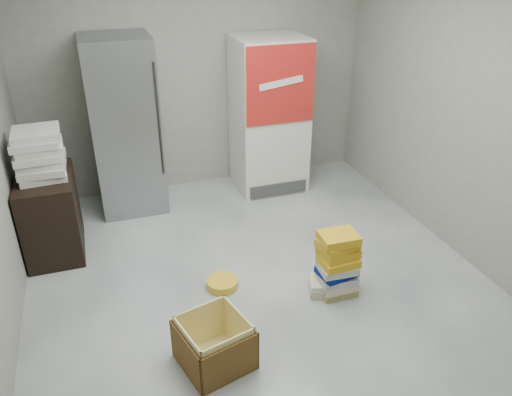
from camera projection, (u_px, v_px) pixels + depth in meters
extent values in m
plane|color=silver|center=(270.00, 300.00, 4.28)|extent=(5.00, 5.00, 0.00)
cube|color=gray|center=(197.00, 70.00, 5.72)|extent=(4.00, 0.04, 2.80)
cube|color=gray|center=(495.00, 120.00, 4.19)|extent=(0.04, 5.00, 2.80)
cube|color=#9B9DA2|center=(125.00, 126.00, 5.37)|extent=(0.70, 0.70, 1.90)
cylinder|color=#333333|center=(159.00, 120.00, 5.09)|extent=(0.02, 0.02, 1.19)
cube|color=silver|center=(269.00, 115.00, 5.86)|extent=(0.80, 0.70, 1.80)
cube|color=red|center=(281.00, 85.00, 5.35)|extent=(0.78, 0.02, 0.85)
cube|color=white|center=(281.00, 83.00, 5.32)|extent=(0.50, 0.01, 0.14)
cube|color=#3F3F3F|center=(278.00, 189.00, 5.93)|extent=(0.70, 0.02, 0.15)
cube|color=black|center=(51.00, 215.00, 4.78)|extent=(0.50, 0.80, 0.80)
cube|color=beige|center=(43.00, 174.00, 4.58)|extent=(0.42, 0.42, 0.06)
cube|color=beige|center=(42.00, 168.00, 4.54)|extent=(0.41, 0.41, 0.06)
cube|color=beige|center=(41.00, 160.00, 4.53)|extent=(0.42, 0.42, 0.06)
cube|color=beige|center=(38.00, 154.00, 4.48)|extent=(0.42, 0.42, 0.06)
cube|color=beige|center=(39.00, 147.00, 4.47)|extent=(0.42, 0.42, 0.06)
cube|color=beige|center=(34.00, 141.00, 4.42)|extent=(0.41, 0.41, 0.06)
cube|color=beige|center=(36.00, 133.00, 4.41)|extent=(0.42, 0.42, 0.06)
cube|color=#94854D|center=(336.00, 289.00, 4.36)|extent=(0.31, 0.25, 0.07)
cube|color=beige|center=(338.00, 283.00, 4.33)|extent=(0.31, 0.24, 0.06)
cube|color=#B4B1AC|center=(337.00, 278.00, 4.29)|extent=(0.32, 0.26, 0.07)
cube|color=navy|center=(337.00, 271.00, 4.27)|extent=(0.34, 0.29, 0.06)
cube|color=#B4B1AC|center=(337.00, 267.00, 4.22)|extent=(0.32, 0.26, 0.06)
cube|color=gold|center=(338.00, 261.00, 4.19)|extent=(0.32, 0.25, 0.07)
cube|color=gold|center=(338.00, 252.00, 4.18)|extent=(0.33, 0.27, 0.07)
cube|color=gold|center=(338.00, 245.00, 4.15)|extent=(0.34, 0.29, 0.07)
cube|color=gold|center=(339.00, 238.00, 4.10)|extent=(0.32, 0.25, 0.07)
cube|color=beige|center=(325.00, 290.00, 4.36)|extent=(0.34, 0.31, 0.04)
cube|color=#B4B1AC|center=(325.00, 286.00, 4.34)|extent=(0.34, 0.30, 0.05)
cube|color=beige|center=(326.00, 282.00, 4.32)|extent=(0.34, 0.30, 0.04)
cube|color=gold|center=(215.00, 361.00, 3.65)|extent=(0.54, 0.54, 0.01)
cube|color=brown|center=(200.00, 327.00, 3.75)|extent=(0.45, 0.13, 0.33)
cube|color=brown|center=(231.00, 365.00, 3.41)|extent=(0.45, 0.13, 0.33)
cube|color=brown|center=(186.00, 358.00, 3.47)|extent=(0.13, 0.45, 0.33)
cube|color=brown|center=(241.00, 332.00, 3.69)|extent=(0.13, 0.45, 0.33)
cube|color=gold|center=(201.00, 326.00, 3.72)|extent=(0.42, 0.12, 0.38)
cube|color=gold|center=(229.00, 360.00, 3.42)|extent=(0.42, 0.12, 0.38)
cube|color=gold|center=(188.00, 354.00, 3.47)|extent=(0.12, 0.42, 0.38)
cube|color=gold|center=(239.00, 331.00, 3.67)|extent=(0.12, 0.42, 0.38)
cylinder|color=gold|center=(222.00, 283.00, 4.42)|extent=(0.32, 0.32, 0.08)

